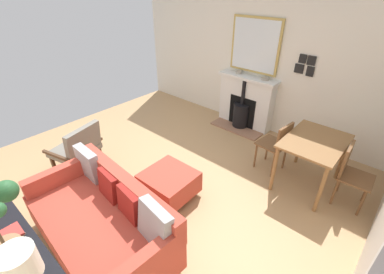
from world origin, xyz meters
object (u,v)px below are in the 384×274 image
fireplace (245,104)px  sofa (104,221)px  mantel_bowl_near (239,72)px  armchair_accent (78,147)px  dining_chair_near_fireplace (277,143)px  dining_table (314,147)px  book_stack (4,238)px  table_lamp_far_end (20,265)px  mantel_bowl_far (265,79)px  ottoman (169,183)px  dining_chair_by_back_wall (350,171)px  console_table (12,254)px

fireplace → sofa: fireplace is taller
mantel_bowl_near → armchair_accent: (3.00, -0.85, -0.63)m
armchair_accent → dining_chair_near_fireplace: (-1.99, 2.25, 0.07)m
fireplace → dining_table: 1.94m
sofa → book_stack: size_ratio=6.51×
table_lamp_far_end → dining_chair_near_fireplace: bearing=176.5°
book_stack → mantel_bowl_far: bearing=179.5°
ottoman → dining_table: size_ratio=0.67×
dining_chair_near_fireplace → dining_chair_by_back_wall: 1.01m
mantel_bowl_near → book_stack: (4.31, 0.53, -0.30)m
fireplace → armchair_accent: fireplace is taller
sofa → console_table: 0.86m
fireplace → console_table: size_ratio=0.77×
armchair_accent → dining_table: size_ratio=0.81×
armchair_accent → book_stack: size_ratio=2.83×
table_lamp_far_end → dining_chair_by_back_wall: table_lamp_far_end is taller
dining_chair_by_back_wall → book_stack: bearing=-29.6°
armchair_accent → dining_chair_near_fireplace: 3.00m
fireplace → table_lamp_far_end: size_ratio=2.49×
console_table → dining_chair_near_fireplace: bearing=166.8°
fireplace → sofa: bearing=6.4°
mantel_bowl_far → book_stack: bearing=-0.5°
sofa → dining_chair_by_back_wall: sofa is taller
table_lamp_far_end → book_stack: (-0.01, -0.67, -0.33)m
sofa → console_table: bearing=-0.2°
mantel_bowl_far → table_lamp_far_end: 4.37m
mantel_bowl_near → armchair_accent: size_ratio=0.15×
fireplace → dining_table: (0.97, 1.67, 0.18)m
mantel_bowl_near → console_table: size_ratio=0.08×
ottoman → dining_table: dining_table is taller
table_lamp_far_end → dining_table: 3.42m
sofa → dining_table: size_ratio=1.87×
table_lamp_far_end → dining_chair_near_fireplace: 3.37m
mantel_bowl_near → mantel_bowl_far: bearing=90.0°
sofa → dining_table: 2.83m
fireplace → dining_chair_by_back_wall: fireplace is taller
mantel_bowl_near → table_lamp_far_end: bearing=15.5°
ottoman → book_stack: 1.88m
fireplace → book_stack: size_ratio=4.17×
armchair_accent → dining_table: armchair_accent is taller
book_stack → dining_chair_by_back_wall: dining_chair_by_back_wall is taller
book_stack → console_table: bearing=84.5°
sofa → armchair_accent: 1.56m
dining_table → mantel_bowl_far: bearing=-126.7°
ottoman → armchair_accent: bearing=-71.5°
ottoman → dining_chair_near_fireplace: (-1.50, 0.79, 0.26)m
ottoman → dining_chair_near_fireplace: 1.72m
armchair_accent → table_lamp_far_end: (1.32, 2.05, 0.66)m
mantel_bowl_near → mantel_bowl_far: (-0.00, 0.56, -0.01)m
table_lamp_far_end → mantel_bowl_far: bearing=-171.6°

